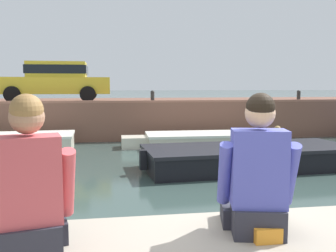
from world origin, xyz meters
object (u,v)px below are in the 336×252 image
boat_moored_central_cream (205,140)px  car_left_inner_yellow (55,80)px  mooring_bollard_mid (153,96)px  mooring_bollard_east (299,95)px  motorboat_passing (258,157)px  bottle_drink (253,220)px  person_seated_left (30,193)px  person_seated_right (257,180)px

boat_moored_central_cream → car_left_inner_yellow: (-5.26, 3.28, 2.04)m
mooring_bollard_mid → mooring_bollard_east: 5.82m
motorboat_passing → bottle_drink: bearing=-112.8°
boat_moored_central_cream → mooring_bollard_east: mooring_bollard_east is taller
motorboat_passing → mooring_bollard_east: bearing=54.0°
motorboat_passing → person_seated_left: 7.58m
mooring_bollard_east → person_seated_right: 13.16m
car_left_inner_yellow → bottle_drink: (3.07, -13.04, -1.18)m
boat_moored_central_cream → mooring_bollard_mid: bearing=131.6°
mooring_bollard_mid → mooring_bollard_east: size_ratio=1.00×
boat_moored_central_cream → person_seated_right: size_ratio=5.35×
mooring_bollard_mid → mooring_bollard_east: same height
motorboat_passing → person_seated_left: size_ratio=6.45×
boat_moored_central_cream → mooring_bollard_mid: size_ratio=11.61×
mooring_bollard_mid → person_seated_left: size_ratio=0.46×
boat_moored_central_cream → person_seated_left: size_ratio=5.35×
bottle_drink → mooring_bollard_east: bearing=60.7°
mooring_bollard_mid → person_seated_right: bearing=-92.9°
motorboat_passing → car_left_inner_yellow: 9.09m
person_seated_left → person_seated_right: bearing=3.5°
mooring_bollard_mid → car_left_inner_yellow: bearing=157.6°
person_seated_left → car_left_inner_yellow: bearing=97.1°
motorboat_passing → car_left_inner_yellow: car_left_inner_yellow is taller
motorboat_passing → person_seated_right: (-2.59, -6.22, 1.08)m
motorboat_passing → person_seated_right: person_seated_right is taller
motorboat_passing → mooring_bollard_east: 6.65m
mooring_bollard_mid → person_seated_left: 11.77m
mooring_bollard_east → person_seated_left: person_seated_left is taller
mooring_bollard_east → person_seated_left: size_ratio=0.46×
car_left_inner_yellow → mooring_bollard_mid: size_ratio=9.91×
person_seated_right → bottle_drink: bearing=-147.4°
boat_moored_central_cream → person_seated_right: (-2.15, -9.73, 1.14)m
boat_moored_central_cream → mooring_bollard_east: 4.83m
motorboat_passing → bottle_drink: (-2.62, -6.24, 0.81)m
boat_moored_central_cream → motorboat_passing: size_ratio=0.83×
car_left_inner_yellow → person_seated_right: size_ratio=4.57×
boat_moored_central_cream → mooring_bollard_east: bearing=22.4°
person_seated_left → bottle_drink: 1.47m
mooring_bollard_mid → person_seated_right: person_seated_right is taller
motorboat_passing → mooring_bollard_mid: size_ratio=13.98×
boat_moored_central_cream → car_left_inner_yellow: bearing=148.0°
boat_moored_central_cream → mooring_bollard_east: (4.26, 1.76, 1.43)m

